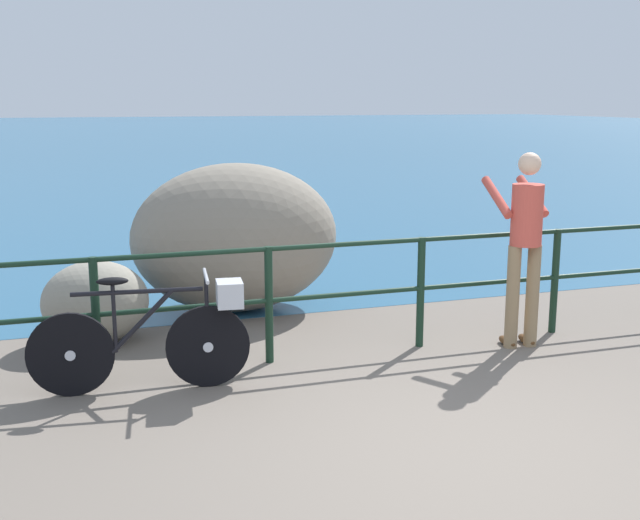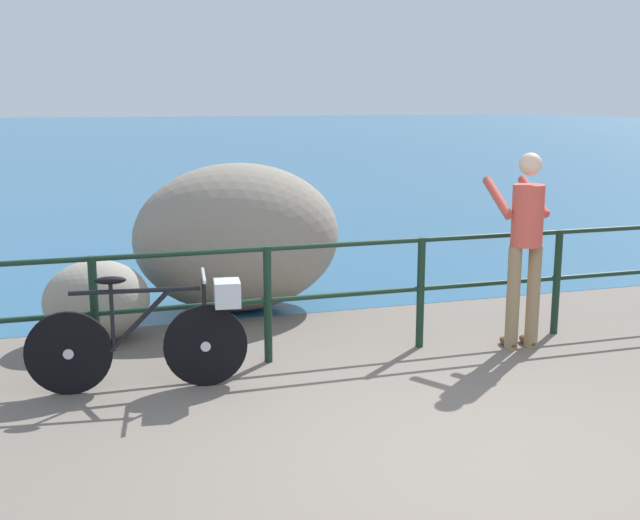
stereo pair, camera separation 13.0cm
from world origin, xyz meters
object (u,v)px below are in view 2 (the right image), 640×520
breakwater_boulder_main (238,237)px  breakwater_boulder_left (97,301)px  bicycle (157,332)px  person_at_railing (525,241)px

breakwater_boulder_main → breakwater_boulder_left: (-1.49, -0.71, -0.41)m
bicycle → person_at_railing: bearing=8.4°
bicycle → person_at_railing: size_ratio=0.95×
bicycle → breakwater_boulder_left: bicycle is taller
person_at_railing → breakwater_boulder_main: person_at_railing is taller
breakwater_boulder_main → person_at_railing: bearing=-43.1°
bicycle → breakwater_boulder_main: breakwater_boulder_main is taller
breakwater_boulder_left → bicycle: bearing=-73.8°
breakwater_boulder_left → breakwater_boulder_main: bearing=25.6°
bicycle → breakwater_boulder_left: 1.50m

